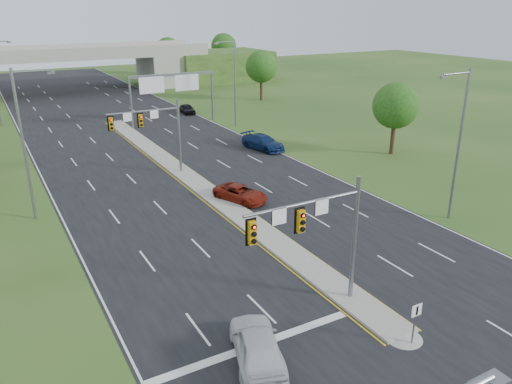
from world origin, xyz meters
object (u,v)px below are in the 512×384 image
object	(u,v)px
keep_right_sign	(415,317)
sign_gantry	(171,85)
signal_mast_near	(321,228)
car_far_b	(263,142)
signal_mast_far	(155,127)
car_far_c	(187,109)
car_white	(257,345)
car_far_a	(241,193)
overpass	(70,72)

from	to	relation	value
keep_right_sign	sign_gantry	size ratio (longest dim) A/B	0.19
signal_mast_near	car_far_b	size ratio (longest dim) A/B	1.27
signal_mast_far	car_far_c	world-z (taller)	signal_mast_far
car_white	car_far_a	bearing A→B (deg)	-96.77
overpass	car_far_a	xyz separation A→B (m)	(1.50, -64.35, -2.88)
overpass	car_white	xyz separation A→B (m)	(-6.91, -82.00, -2.68)
keep_right_sign	car_far_b	bearing A→B (deg)	71.65
sign_gantry	car_white	xyz separation A→B (m)	(-13.59, -46.92, -4.37)
signal_mast_far	signal_mast_near	bearing A→B (deg)	-90.00
sign_gantry	car_far_c	xyz separation A→B (m)	(4.32, 5.75, -4.54)
sign_gantry	car_far_c	world-z (taller)	sign_gantry
keep_right_sign	overpass	size ratio (longest dim) A/B	0.03
sign_gantry	car_white	bearing A→B (deg)	-106.15
sign_gantry	car_far_c	distance (m)	8.50
keep_right_sign	car_far_c	distance (m)	56.29
signal_mast_near	sign_gantry	world-z (taller)	signal_mast_near
signal_mast_near	car_far_a	world-z (taller)	signal_mast_near
signal_mast_near	car_far_b	distance (m)	31.48
overpass	car_far_b	bearing A→B (deg)	-78.13
signal_mast_near	car_far_b	world-z (taller)	signal_mast_near
car_far_a	sign_gantry	bearing A→B (deg)	58.40
signal_mast_far	car_far_a	bearing A→B (deg)	-67.91
car_white	car_far_c	world-z (taller)	car_white
car_far_a	signal_mast_near	bearing A→B (deg)	-125.01
keep_right_sign	car_far_a	world-z (taller)	keep_right_sign
signal_mast_near	car_far_b	xyz separation A→B (m)	(13.14, 28.34, -3.91)
car_far_c	signal_mast_near	bearing A→B (deg)	-98.91
signal_mast_near	keep_right_sign	world-z (taller)	signal_mast_near
car_white	sign_gantry	bearing A→B (deg)	-87.46
signal_mast_near	overpass	xyz separation A→B (m)	(2.26, 80.07, -1.17)
car_far_a	overpass	bearing A→B (deg)	69.78
signal_mast_near	overpass	size ratio (longest dim) A/B	0.09
overpass	keep_right_sign	bearing A→B (deg)	-90.00
signal_mast_far	sign_gantry	xyz separation A→B (m)	(8.95, 19.99, 0.51)
keep_right_sign	car_far_b	size ratio (longest dim) A/B	0.40
overpass	car_far_b	size ratio (longest dim) A/B	14.55
sign_gantry	car_far_c	size ratio (longest dim) A/B	2.91
signal_mast_near	car_far_a	bearing A→B (deg)	76.54
overpass	car_white	size ratio (longest dim) A/B	16.04
keep_right_sign	car_far_a	distance (m)	20.25
sign_gantry	car_far_b	bearing A→B (deg)	-75.87
signal_mast_near	keep_right_sign	distance (m)	5.94
car_far_a	car_far_c	xyz separation A→B (m)	(9.50, 35.02, 0.03)
signal_mast_near	car_far_a	xyz separation A→B (m)	(3.76, 15.73, -4.05)
signal_mast_near	sign_gantry	distance (m)	45.88
signal_mast_near	car_far_c	size ratio (longest dim) A/B	1.76
car_white	car_far_a	world-z (taller)	car_white
keep_right_sign	sign_gantry	distance (m)	50.04
signal_mast_near	car_white	bearing A→B (deg)	-157.48
overpass	car_far_a	size ratio (longest dim) A/B	17.06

